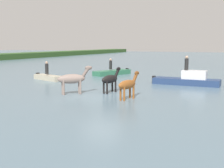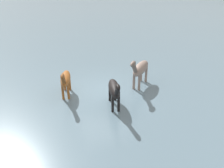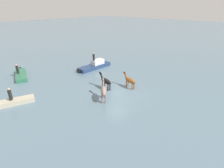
{
  "view_description": "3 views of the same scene",
  "coord_description": "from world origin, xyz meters",
  "px_view_note": "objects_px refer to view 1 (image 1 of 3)",
  "views": [
    {
      "loc": [
        -16.9,
        -8.57,
        3.4
      ],
      "look_at": [
        0.14,
        -0.7,
        0.84
      ],
      "focal_mm": 47.51,
      "sensor_mm": 36.0,
      "label": 1
    },
    {
      "loc": [
        11.31,
        -3.07,
        6.42
      ],
      "look_at": [
        0.63,
        0.29,
        0.72
      ],
      "focal_mm": 39.41,
      "sensor_mm": 36.0,
      "label": 2
    },
    {
      "loc": [
        -11.33,
        13.31,
        8.74
      ],
      "look_at": [
        0.72,
        0.04,
        0.82
      ],
      "focal_mm": 28.74,
      "sensor_mm": 36.0,
      "label": 3
    }
  ],
  "objects_px": {
    "horse_lead": "(73,79)",
    "person_helmsman_aft": "(187,64)",
    "boat_skiff_near": "(188,81)",
    "person_watcher_seated": "(111,64)",
    "horse_gray_outer": "(110,79)",
    "boat_launch_far": "(112,73)",
    "boat_tender_starboard": "(48,78)",
    "person_spotter_bow": "(47,68)",
    "horse_dun_straggler": "(128,85)"
  },
  "relations": [
    {
      "from": "horse_gray_outer",
      "to": "person_helmsman_aft",
      "type": "bearing_deg",
      "value": -22.64
    },
    {
      "from": "horse_lead",
      "to": "person_watcher_seated",
      "type": "relative_size",
      "value": 1.7
    },
    {
      "from": "boat_launch_far",
      "to": "person_spotter_bow",
      "type": "height_order",
      "value": "person_spotter_bow"
    },
    {
      "from": "boat_launch_far",
      "to": "person_watcher_seated",
      "type": "xyz_separation_m",
      "value": [
        0.11,
        0.25,
        0.97
      ]
    },
    {
      "from": "horse_dun_straggler",
      "to": "person_spotter_bow",
      "type": "xyz_separation_m",
      "value": [
        6.01,
        10.62,
        0.19
      ]
    },
    {
      "from": "boat_tender_starboard",
      "to": "person_spotter_bow",
      "type": "distance_m",
      "value": 0.97
    },
    {
      "from": "horse_dun_straggler",
      "to": "boat_tender_starboard",
      "type": "height_order",
      "value": "horse_dun_straggler"
    },
    {
      "from": "boat_launch_far",
      "to": "person_helmsman_aft",
      "type": "height_order",
      "value": "person_helmsman_aft"
    },
    {
      "from": "person_helmsman_aft",
      "to": "horse_gray_outer",
      "type": "bearing_deg",
      "value": 147.61
    },
    {
      "from": "horse_gray_outer",
      "to": "boat_skiff_near",
      "type": "xyz_separation_m",
      "value": [
        6.28,
        -4.15,
        -0.62
      ]
    },
    {
      "from": "horse_gray_outer",
      "to": "boat_skiff_near",
      "type": "height_order",
      "value": "horse_gray_outer"
    },
    {
      "from": "boat_tender_starboard",
      "to": "person_helmsman_aft",
      "type": "distance_m",
      "value": 12.71
    },
    {
      "from": "boat_skiff_near",
      "to": "person_spotter_bow",
      "type": "height_order",
      "value": "person_spotter_bow"
    },
    {
      "from": "horse_gray_outer",
      "to": "person_watcher_seated",
      "type": "bearing_deg",
      "value": 34.71
    },
    {
      "from": "horse_dun_straggler",
      "to": "boat_skiff_near",
      "type": "relative_size",
      "value": 0.38
    },
    {
      "from": "horse_lead",
      "to": "boat_tender_starboard",
      "type": "height_order",
      "value": "horse_lead"
    },
    {
      "from": "boat_launch_far",
      "to": "person_helmsman_aft",
      "type": "distance_m",
      "value": 10.14
    },
    {
      "from": "boat_launch_far",
      "to": "person_spotter_bow",
      "type": "relative_size",
      "value": 4.06
    },
    {
      "from": "boat_launch_far",
      "to": "person_helmsman_aft",
      "type": "xyz_separation_m",
      "value": [
        -4.6,
        -8.9,
        1.59
      ]
    },
    {
      "from": "horse_lead",
      "to": "horse_dun_straggler",
      "type": "relative_size",
      "value": 0.94
    },
    {
      "from": "person_spotter_bow",
      "to": "horse_gray_outer",
      "type": "bearing_deg",
      "value": -115.91
    },
    {
      "from": "horse_dun_straggler",
      "to": "person_watcher_seated",
      "type": "height_order",
      "value": "person_watcher_seated"
    },
    {
      "from": "boat_skiff_near",
      "to": "person_helmsman_aft",
      "type": "relative_size",
      "value": 4.74
    },
    {
      "from": "boat_skiff_near",
      "to": "boat_tender_starboard",
      "type": "height_order",
      "value": "boat_skiff_near"
    },
    {
      "from": "horse_dun_straggler",
      "to": "boat_tender_starboard",
      "type": "relative_size",
      "value": 0.57
    },
    {
      "from": "boat_launch_far",
      "to": "boat_tender_starboard",
      "type": "relative_size",
      "value": 1.28
    },
    {
      "from": "horse_gray_outer",
      "to": "boat_tender_starboard",
      "type": "relative_size",
      "value": 0.59
    },
    {
      "from": "boat_tender_starboard",
      "to": "person_helmsman_aft",
      "type": "relative_size",
      "value": 3.18
    },
    {
      "from": "horse_lead",
      "to": "person_helmsman_aft",
      "type": "xyz_separation_m",
      "value": [
        7.99,
        -6.04,
        0.72
      ]
    },
    {
      "from": "person_watcher_seated",
      "to": "person_spotter_bow",
      "type": "distance_m",
      "value": 7.68
    },
    {
      "from": "boat_launch_far",
      "to": "horse_lead",
      "type": "bearing_deg",
      "value": 33.78
    },
    {
      "from": "boat_skiff_near",
      "to": "person_spotter_bow",
      "type": "distance_m",
      "value": 12.92
    },
    {
      "from": "horse_lead",
      "to": "boat_tender_starboard",
      "type": "relative_size",
      "value": 0.54
    },
    {
      "from": "horse_gray_outer",
      "to": "horse_dun_straggler",
      "type": "relative_size",
      "value": 1.03
    },
    {
      "from": "person_spotter_bow",
      "to": "boat_skiff_near",
      "type": "bearing_deg",
      "value": -80.57
    },
    {
      "from": "boat_skiff_near",
      "to": "person_helmsman_aft",
      "type": "xyz_separation_m",
      "value": [
        0.04,
        0.14,
        1.44
      ]
    },
    {
      "from": "horse_gray_outer",
      "to": "horse_lead",
      "type": "distance_m",
      "value": 2.63
    },
    {
      "from": "person_watcher_seated",
      "to": "person_spotter_bow",
      "type": "bearing_deg",
      "value": 153.4
    },
    {
      "from": "horse_dun_straggler",
      "to": "horse_lead",
      "type": "bearing_deg",
      "value": 100.28
    },
    {
      "from": "person_helmsman_aft",
      "to": "person_spotter_bow",
      "type": "relative_size",
      "value": 1.0
    },
    {
      "from": "boat_skiff_near",
      "to": "person_watcher_seated",
      "type": "xyz_separation_m",
      "value": [
        4.76,
        9.29,
        0.81
      ]
    },
    {
      "from": "boat_skiff_near",
      "to": "person_watcher_seated",
      "type": "distance_m",
      "value": 10.47
    },
    {
      "from": "horse_gray_outer",
      "to": "horse_dun_straggler",
      "type": "distance_m",
      "value": 2.75
    },
    {
      "from": "horse_dun_straggler",
      "to": "person_watcher_seated",
      "type": "relative_size",
      "value": 1.81
    },
    {
      "from": "horse_dun_straggler",
      "to": "person_spotter_bow",
      "type": "distance_m",
      "value": 12.21
    },
    {
      "from": "horse_dun_straggler",
      "to": "person_watcher_seated",
      "type": "bearing_deg",
      "value": 41.84
    },
    {
      "from": "boat_skiff_near",
      "to": "person_helmsman_aft",
      "type": "distance_m",
      "value": 1.44
    },
    {
      "from": "boat_tender_starboard",
      "to": "person_watcher_seated",
      "type": "height_order",
      "value": "person_watcher_seated"
    },
    {
      "from": "horse_dun_straggler",
      "to": "boat_skiff_near",
      "type": "distance_m",
      "value": 8.41
    },
    {
      "from": "person_helmsman_aft",
      "to": "boat_skiff_near",
      "type": "bearing_deg",
      "value": -105.38
    }
  ]
}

